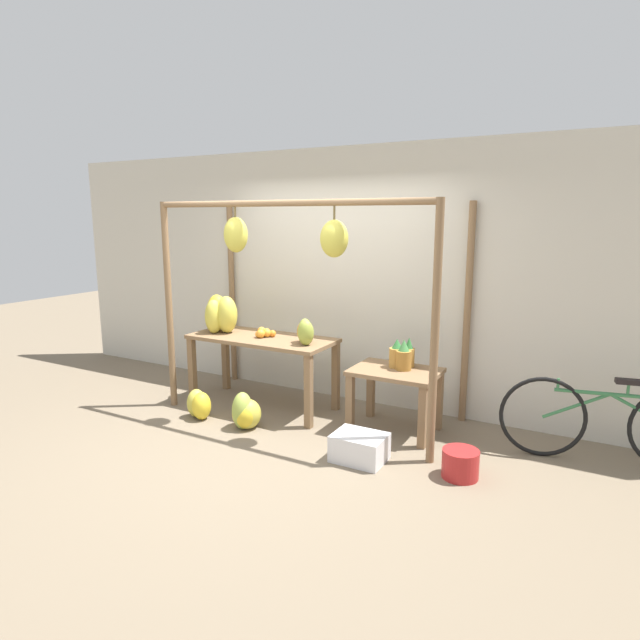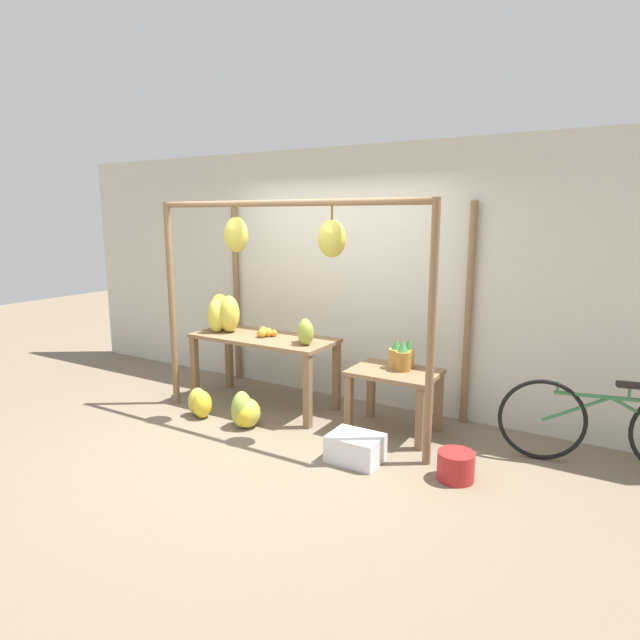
{
  "view_description": "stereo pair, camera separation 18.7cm",
  "coord_description": "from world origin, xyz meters",
  "px_view_note": "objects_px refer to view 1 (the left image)",
  "views": [
    {
      "loc": [
        2.69,
        -3.81,
        2.06
      ],
      "look_at": [
        0.15,
        0.81,
        1.04
      ],
      "focal_mm": 30.0,
      "sensor_mm": 36.0,
      "label": 1
    },
    {
      "loc": [
        2.85,
        -3.72,
        2.06
      ],
      "look_at": [
        0.15,
        0.81,
        1.04
      ],
      "focal_mm": 30.0,
      "sensor_mm": 36.0,
      "label": 2
    }
  ],
  "objects_px": {
    "pineapple_cluster": "(402,356)",
    "banana_pile_ground_right": "(245,413)",
    "orange_pile": "(264,333)",
    "blue_bucket": "(460,464)",
    "banana_pile_on_table": "(220,314)",
    "papaya_pile": "(305,332)",
    "banana_pile_ground_left": "(199,405)",
    "fruit_crate_white": "(359,447)",
    "parked_bicycle": "(608,422)"
  },
  "relations": [
    {
      "from": "orange_pile",
      "to": "banana_pile_ground_right",
      "type": "relative_size",
      "value": 0.6
    },
    {
      "from": "banana_pile_ground_right",
      "to": "parked_bicycle",
      "type": "bearing_deg",
      "value": 15.16
    },
    {
      "from": "banana_pile_ground_left",
      "to": "fruit_crate_white",
      "type": "bearing_deg",
      "value": -2.79
    },
    {
      "from": "orange_pile",
      "to": "parked_bicycle",
      "type": "xyz_separation_m",
      "value": [
        3.31,
        0.23,
        -0.46
      ]
    },
    {
      "from": "fruit_crate_white",
      "to": "pineapple_cluster",
      "type": "bearing_deg",
      "value": 85.75
    },
    {
      "from": "pineapple_cluster",
      "to": "banana_pile_ground_right",
      "type": "height_order",
      "value": "pineapple_cluster"
    },
    {
      "from": "banana_pile_ground_right",
      "to": "papaya_pile",
      "type": "height_order",
      "value": "papaya_pile"
    },
    {
      "from": "parked_bicycle",
      "to": "pineapple_cluster",
      "type": "bearing_deg",
      "value": -176.13
    },
    {
      "from": "blue_bucket",
      "to": "banana_pile_ground_left",
      "type": "bearing_deg",
      "value": -179.55
    },
    {
      "from": "banana_pile_on_table",
      "to": "fruit_crate_white",
      "type": "height_order",
      "value": "banana_pile_on_table"
    },
    {
      "from": "blue_bucket",
      "to": "papaya_pile",
      "type": "xyz_separation_m",
      "value": [
        -1.76,
        0.55,
        0.79
      ]
    },
    {
      "from": "fruit_crate_white",
      "to": "blue_bucket",
      "type": "xyz_separation_m",
      "value": [
        0.84,
        0.11,
        -0.0
      ]
    },
    {
      "from": "orange_pile",
      "to": "pineapple_cluster",
      "type": "relative_size",
      "value": 0.84
    },
    {
      "from": "orange_pile",
      "to": "banana_pile_ground_right",
      "type": "bearing_deg",
      "value": -73.26
    },
    {
      "from": "papaya_pile",
      "to": "banana_pile_ground_left",
      "type": "bearing_deg",
      "value": -148.52
    },
    {
      "from": "banana_pile_on_table",
      "to": "blue_bucket",
      "type": "xyz_separation_m",
      "value": [
        2.87,
        -0.57,
        -0.87
      ]
    },
    {
      "from": "banana_pile_ground_right",
      "to": "orange_pile",
      "type": "bearing_deg",
      "value": 106.74
    },
    {
      "from": "banana_pile_on_table",
      "to": "blue_bucket",
      "type": "height_order",
      "value": "banana_pile_on_table"
    },
    {
      "from": "banana_pile_ground_right",
      "to": "blue_bucket",
      "type": "xyz_separation_m",
      "value": [
        2.12,
        0.01,
        -0.04
      ]
    },
    {
      "from": "banana_pile_on_table",
      "to": "pineapple_cluster",
      "type": "height_order",
      "value": "banana_pile_on_table"
    },
    {
      "from": "fruit_crate_white",
      "to": "parked_bicycle",
      "type": "xyz_separation_m",
      "value": [
        1.84,
        0.95,
        0.26
      ]
    },
    {
      "from": "banana_pile_ground_right",
      "to": "fruit_crate_white",
      "type": "xyz_separation_m",
      "value": [
        1.28,
        -0.1,
        -0.04
      ]
    },
    {
      "from": "banana_pile_on_table",
      "to": "blue_bucket",
      "type": "distance_m",
      "value": 3.05
    },
    {
      "from": "banana_pile_ground_left",
      "to": "pineapple_cluster",
      "type": "bearing_deg",
      "value": 20.97
    },
    {
      "from": "banana_pile_ground_left",
      "to": "banana_pile_ground_right",
      "type": "relative_size",
      "value": 0.84
    },
    {
      "from": "orange_pile",
      "to": "pineapple_cluster",
      "type": "xyz_separation_m",
      "value": [
        1.53,
        0.11,
        -0.08
      ]
    },
    {
      "from": "orange_pile",
      "to": "banana_pile_ground_left",
      "type": "height_order",
      "value": "orange_pile"
    },
    {
      "from": "orange_pile",
      "to": "pineapple_cluster",
      "type": "distance_m",
      "value": 1.53
    },
    {
      "from": "banana_pile_on_table",
      "to": "pineapple_cluster",
      "type": "xyz_separation_m",
      "value": [
        2.1,
        0.14,
        -0.24
      ]
    },
    {
      "from": "fruit_crate_white",
      "to": "blue_bucket",
      "type": "bearing_deg",
      "value": 7.63
    },
    {
      "from": "pineapple_cluster",
      "to": "banana_pile_ground_right",
      "type": "xyz_separation_m",
      "value": [
        -1.34,
        -0.73,
        -0.58
      ]
    },
    {
      "from": "orange_pile",
      "to": "blue_bucket",
      "type": "bearing_deg",
      "value": -14.78
    },
    {
      "from": "banana_pile_ground_left",
      "to": "blue_bucket",
      "type": "bearing_deg",
      "value": 0.45
    },
    {
      "from": "papaya_pile",
      "to": "banana_pile_ground_right",
      "type": "bearing_deg",
      "value": -122.37
    },
    {
      "from": "banana_pile_on_table",
      "to": "papaya_pile",
      "type": "xyz_separation_m",
      "value": [
        1.11,
        -0.02,
        -0.08
      ]
    },
    {
      "from": "parked_bicycle",
      "to": "papaya_pile",
      "type": "distance_m",
      "value": 2.83
    },
    {
      "from": "banana_pile_on_table",
      "to": "papaya_pile",
      "type": "height_order",
      "value": "banana_pile_on_table"
    },
    {
      "from": "pineapple_cluster",
      "to": "parked_bicycle",
      "type": "relative_size",
      "value": 0.17
    },
    {
      "from": "banana_pile_ground_left",
      "to": "banana_pile_on_table",
      "type": "bearing_deg",
      "value": 105.95
    },
    {
      "from": "banana_pile_on_table",
      "to": "parked_bicycle",
      "type": "bearing_deg",
      "value": 3.91
    },
    {
      "from": "banana_pile_ground_right",
      "to": "fruit_crate_white",
      "type": "relative_size",
      "value": 0.92
    },
    {
      "from": "banana_pile_ground_right",
      "to": "fruit_crate_white",
      "type": "bearing_deg",
      "value": -4.58
    },
    {
      "from": "banana_pile_ground_left",
      "to": "fruit_crate_white",
      "type": "distance_m",
      "value": 1.87
    },
    {
      "from": "orange_pile",
      "to": "blue_bucket",
      "type": "height_order",
      "value": "orange_pile"
    },
    {
      "from": "banana_pile_ground_left",
      "to": "banana_pile_ground_right",
      "type": "height_order",
      "value": "banana_pile_ground_right"
    },
    {
      "from": "blue_bucket",
      "to": "parked_bicycle",
      "type": "height_order",
      "value": "parked_bicycle"
    },
    {
      "from": "parked_bicycle",
      "to": "orange_pile",
      "type": "bearing_deg",
      "value": -176.03
    },
    {
      "from": "banana_pile_on_table",
      "to": "orange_pile",
      "type": "bearing_deg",
      "value": 3.56
    },
    {
      "from": "banana_pile_on_table",
      "to": "fruit_crate_white",
      "type": "bearing_deg",
      "value": -18.59
    },
    {
      "from": "banana_pile_ground_left",
      "to": "blue_bucket",
      "type": "relative_size",
      "value": 1.17
    }
  ]
}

